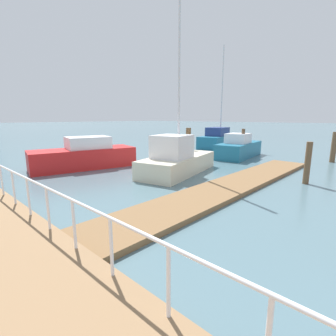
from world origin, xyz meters
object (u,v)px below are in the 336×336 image
Objects in this scene: moored_boat_1 at (84,156)px; moored_boat_4 at (239,148)px; moored_boat_0 at (177,159)px; moored_boat_2 at (220,139)px.

moored_boat_1 reaches higher than moored_boat_4.
moored_boat_0 reaches higher than moored_boat_1.
moored_boat_4 is (-4.66, -4.59, -0.11)m from moored_boat_2.
moored_boat_2 is (15.00, -0.33, 0.06)m from moored_boat_1.
moored_boat_1 is 11.45m from moored_boat_4.
moored_boat_1 is at bearing 154.56° from moored_boat_4.
moored_boat_2 is 1.81× the size of moored_boat_4.
moored_boat_1 is at bearing 117.52° from moored_boat_0.
moored_boat_0 is 1.54× the size of moored_boat_1.
moored_boat_0 is 13.22m from moored_boat_2.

